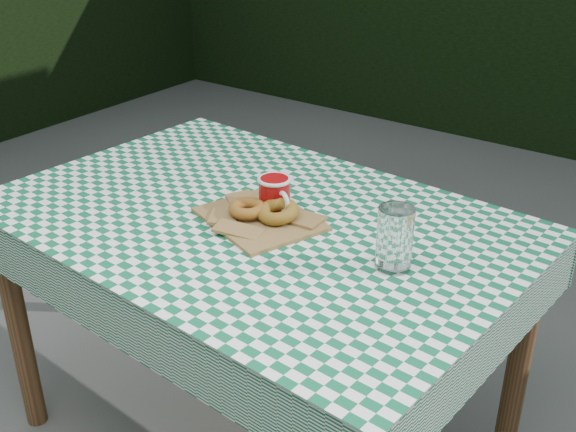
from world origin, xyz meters
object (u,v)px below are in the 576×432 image
object	(u,v)px
paper_bag	(260,218)
drinking_glass	(395,238)
table	(257,340)
coffee_mug	(274,194)

from	to	relation	value
paper_bag	drinking_glass	size ratio (longest dim) A/B	2.02
table	paper_bag	bearing A→B (deg)	-21.40
table	drinking_glass	xyz separation A→B (m)	(0.40, -0.02, 0.45)
paper_bag	coffee_mug	world-z (taller)	coffee_mug
table	drinking_glass	size ratio (longest dim) A/B	9.15
table	drinking_glass	distance (m)	0.60
coffee_mug	drinking_glass	size ratio (longest dim) A/B	1.12
table	drinking_glass	world-z (taller)	drinking_glass
table	coffee_mug	distance (m)	0.43
table	paper_bag	distance (m)	0.39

